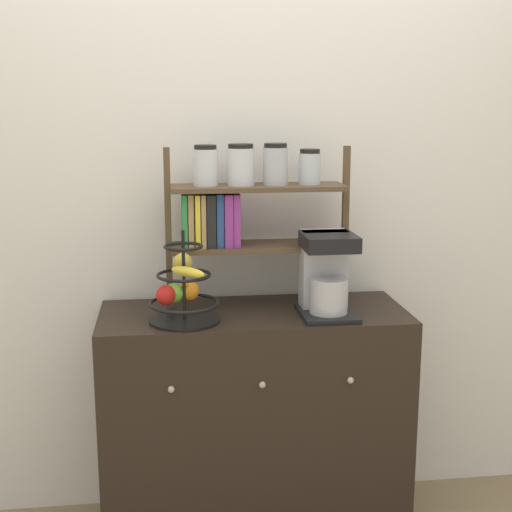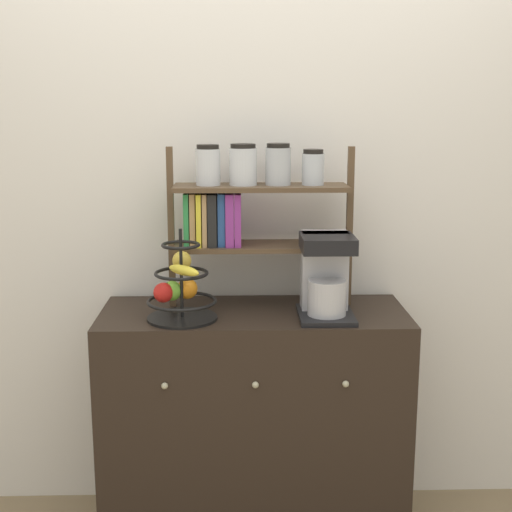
{
  "view_description": "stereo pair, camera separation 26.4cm",
  "coord_description": "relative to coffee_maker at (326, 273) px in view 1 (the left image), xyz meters",
  "views": [
    {
      "loc": [
        -0.33,
        -2.33,
        1.66
      ],
      "look_at": [
        0.01,
        0.23,
        1.11
      ],
      "focal_mm": 50.0,
      "sensor_mm": 36.0,
      "label": 1
    },
    {
      "loc": [
        -0.06,
        -2.35,
        1.66
      ],
      "look_at": [
        0.01,
        0.23,
        1.11
      ],
      "focal_mm": 50.0,
      "sensor_mm": 36.0,
      "label": 2
    }
  ],
  "objects": [
    {
      "name": "wall_back",
      "position": [
        -0.26,
        0.34,
        0.25
      ],
      "size": [
        7.0,
        0.05,
        2.6
      ],
      "primitive_type": "cube",
      "color": "silver",
      "rests_on": "ground_plane"
    },
    {
      "name": "shelf_hutch",
      "position": [
        -0.3,
        0.15,
        0.25
      ],
      "size": [
        0.7,
        0.2,
        0.62
      ],
      "color": "brown",
      "rests_on": "sideboard"
    },
    {
      "name": "fruit_stand",
      "position": [
        -0.53,
        -0.03,
        -0.04
      ],
      "size": [
        0.26,
        0.26,
        0.33
      ],
      "color": "black",
      "rests_on": "sideboard"
    },
    {
      "name": "coffee_maker",
      "position": [
        0.0,
        0.0,
        0.0
      ],
      "size": [
        0.2,
        0.25,
        0.31
      ],
      "color": "black",
      "rests_on": "sideboard"
    },
    {
      "name": "sideboard",
      "position": [
        -0.26,
        0.06,
        -0.6
      ],
      "size": [
        1.16,
        0.48,
        0.9
      ],
      "color": "black",
      "rests_on": "ground_plane"
    }
  ]
}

